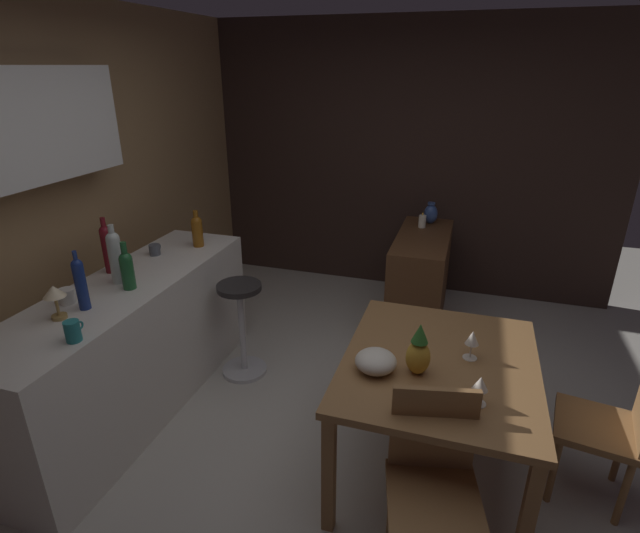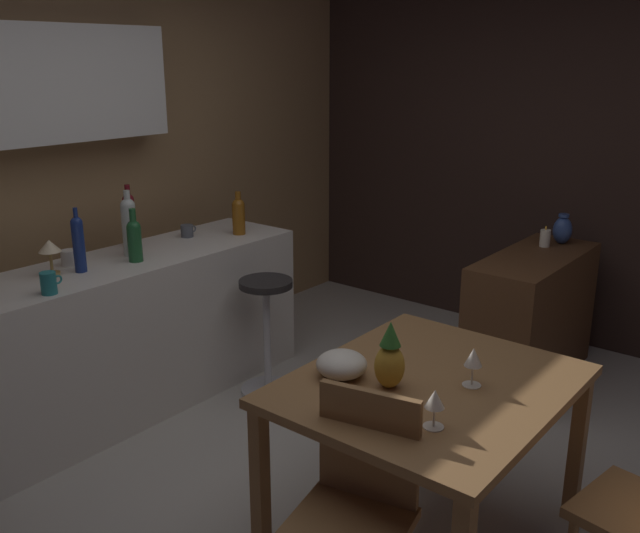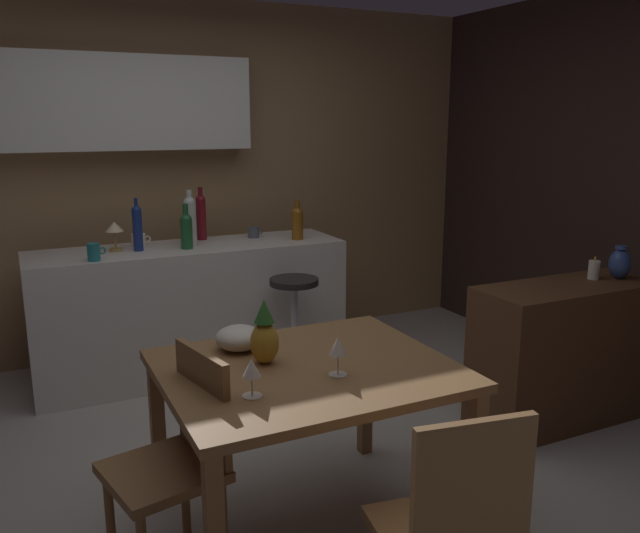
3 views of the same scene
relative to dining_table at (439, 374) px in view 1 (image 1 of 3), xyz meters
name	(u,v)px [view 1 (image 1 of 3)]	position (x,y,z in m)	size (l,w,h in m)	color
ground_plane	(352,446)	(0.05, 0.47, -0.65)	(9.00, 9.00, 0.00)	#B7B2A8
wall_kitchen_back	(26,199)	(-0.02, 2.55, 0.76)	(5.20, 0.33, 2.60)	#9E7A51
wall_side_right	(388,160)	(2.60, 0.77, 0.65)	(0.10, 4.40, 2.60)	#33231E
dining_table	(439,374)	(0.00, 0.00, 0.00)	(1.18, 0.99, 0.74)	olive
kitchen_counter	(133,346)	(0.02, 1.96, -0.20)	(2.10, 0.60, 0.90)	silver
sideboard_cabinet	(420,279)	(1.78, 0.29, -0.24)	(1.10, 0.44, 0.82)	#56351E
chair_near_window	(433,479)	(-0.56, -0.04, -0.17)	(0.48, 0.48, 0.88)	olive
chair_by_doorway	(615,422)	(0.09, -0.89, -0.16)	(0.46, 0.46, 0.92)	olive
bar_stool	(242,327)	(0.57, 1.44, -0.27)	(0.34, 0.34, 0.73)	#262323
wine_glass_left	(480,385)	(-0.31, -0.19, 0.19)	(0.08, 0.08, 0.15)	silver
wine_glass_right	(472,339)	(0.07, -0.15, 0.20)	(0.08, 0.08, 0.16)	silver
pineapple_centerpiece	(418,352)	(-0.14, 0.10, 0.20)	(0.12, 0.12, 0.28)	gold
fruit_bowl	(376,361)	(-0.19, 0.31, 0.14)	(0.21, 0.21, 0.11)	beige
wine_bottle_clear	(116,255)	(0.05, 2.00, 0.43)	(0.08, 0.08, 0.38)	silver
wine_bottle_amber	(197,230)	(0.78, 1.87, 0.37)	(0.08, 0.08, 0.28)	#8C5114
wine_bottle_green	(127,268)	(-0.01, 1.88, 0.38)	(0.08, 0.08, 0.30)	#1E592D
wine_bottle_ruby	(107,247)	(0.17, 2.16, 0.42)	(0.07, 0.07, 0.37)	maroon
wine_bottle_cobalt	(80,282)	(-0.32, 1.95, 0.41)	(0.06, 0.06, 0.35)	navy
cup_teal	(73,331)	(-0.62, 1.75, 0.30)	(0.11, 0.08, 0.11)	teal
cup_white	(67,296)	(-0.29, 2.09, 0.29)	(0.13, 0.09, 0.09)	white
cup_slate	(155,250)	(0.53, 2.08, 0.28)	(0.11, 0.08, 0.08)	#515660
counter_lamp	(55,295)	(-0.45, 2.00, 0.39)	(0.12, 0.12, 0.19)	#A58447
pillar_candle_tall	(422,221)	(2.01, 0.33, 0.22)	(0.06, 0.06, 0.14)	white
vase_ceramic_blue	(431,214)	(2.15, 0.27, 0.26)	(0.12, 0.12, 0.20)	#334C8C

